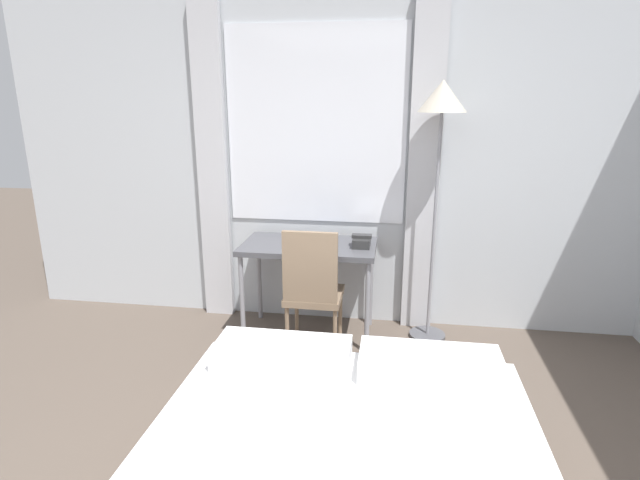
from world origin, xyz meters
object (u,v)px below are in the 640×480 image
(standing_lamp, at_px, (441,123))
(telephone, at_px, (362,241))
(desk, at_px, (309,253))
(desk_chair, at_px, (313,287))
(book, at_px, (319,244))

(standing_lamp, distance_m, telephone, 1.01)
(desk, xyz_separation_m, desk_chair, (0.08, -0.30, -0.16))
(desk_chair, relative_size, book, 3.50)
(book, bearing_deg, desk_chair, -90.69)
(standing_lamp, height_order, telephone, standing_lamp)
(desk_chair, xyz_separation_m, standing_lamp, (0.85, 0.38, 1.12))
(desk, relative_size, telephone, 5.39)
(desk, xyz_separation_m, telephone, (0.40, -0.00, 0.11))
(book, bearing_deg, telephone, 4.97)
(telephone, bearing_deg, desk, 179.56)
(standing_lamp, bearing_deg, book, -172.24)
(standing_lamp, relative_size, book, 7.11)
(desk_chair, height_order, book, desk_chair)
(desk, bearing_deg, desk_chair, -75.46)
(desk, height_order, book, book)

